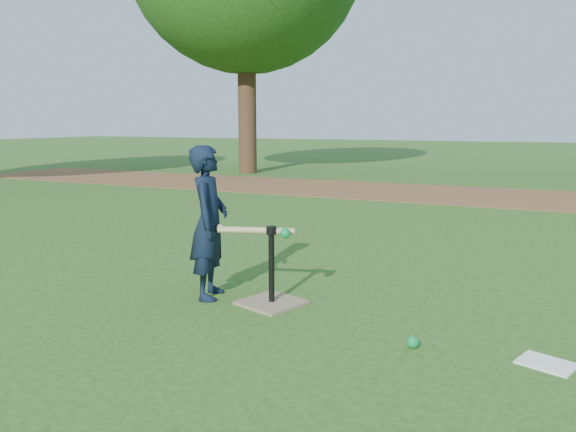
% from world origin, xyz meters
% --- Properties ---
extents(ground, '(80.00, 80.00, 0.00)m').
position_xyz_m(ground, '(0.00, 0.00, 0.00)').
color(ground, '#285116').
rests_on(ground, ground).
extents(dirt_strip, '(24.00, 3.00, 0.01)m').
position_xyz_m(dirt_strip, '(0.00, 7.50, 0.01)').
color(dirt_strip, brown).
rests_on(dirt_strip, ground).
extents(child, '(0.43, 0.52, 1.22)m').
position_xyz_m(child, '(-0.77, 0.00, 0.61)').
color(child, black).
rests_on(child, ground).
extents(wiffle_ball_ground, '(0.08, 0.08, 0.08)m').
position_xyz_m(wiffle_ball_ground, '(0.96, -0.36, 0.04)').
color(wiffle_ball_ground, '#0C883D').
rests_on(wiffle_ball_ground, ground).
extents(clipboard, '(0.36, 0.31, 0.01)m').
position_xyz_m(clipboard, '(1.72, -0.26, 0.01)').
color(clipboard, white).
rests_on(clipboard, ground).
extents(batting_tee, '(0.54, 0.54, 0.61)m').
position_xyz_m(batting_tee, '(-0.24, 0.04, 0.11)').
color(batting_tee, '#8D7559').
rests_on(batting_tee, ground).
extents(swing_action, '(0.64, 0.23, 0.08)m').
position_xyz_m(swing_action, '(-0.33, 0.01, 0.58)').
color(swing_action, tan).
rests_on(swing_action, ground).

